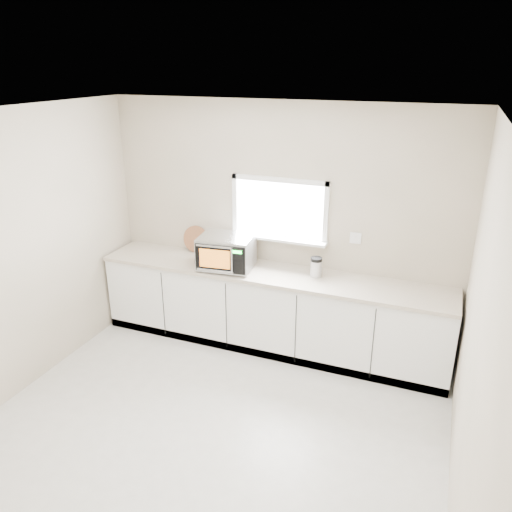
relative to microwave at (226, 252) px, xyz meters
The scene contains 8 objects.
ground 2.02m from the microwave, 73.43° to the right, with size 4.00×4.00×0.00m, color beige.
back_wall 0.66m from the microwave, 38.60° to the left, with size 4.00×0.17×2.70m.
cabinets 0.83m from the microwave, 10.29° to the left, with size 3.92×0.60×0.88m, color white.
countertop 0.53m from the microwave, ahead, with size 3.92×0.64×0.04m, color beige.
microwave is the anchor object (origin of this frame).
knife_block 0.34m from the microwave, behind, with size 0.16×0.22×0.29m.
cutting_board 0.64m from the microwave, 149.31° to the left, with size 0.32×0.32×0.02m, color #9C653C.
coffee_grinder 0.99m from the microwave, ahead, with size 0.15×0.15×0.22m.
Camera 1 is at (1.69, -3.01, 3.06)m, focal length 35.00 mm.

